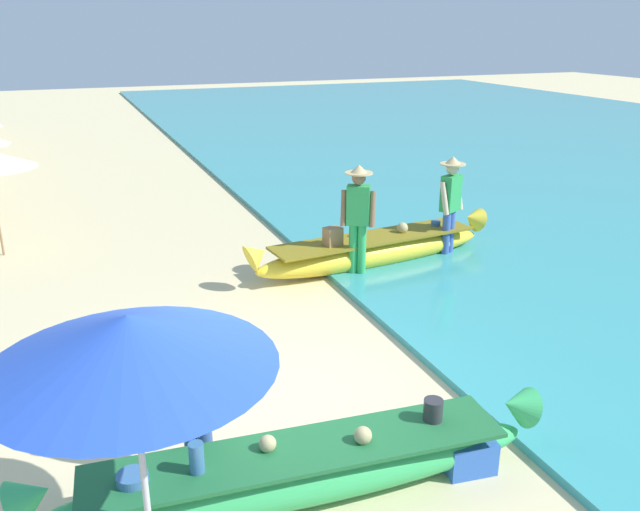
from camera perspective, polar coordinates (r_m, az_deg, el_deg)
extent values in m
plane|color=beige|center=(7.25, -3.62, -13.49)|extent=(80.00, 80.00, 0.00)
ellipsoid|color=#38B760|center=(6.02, -1.74, -18.50)|extent=(4.42, 1.01, 0.48)
cone|color=#38B760|center=(5.79, -23.85, -18.66)|extent=(0.43, 0.42, 0.47)
cone|color=#38B760|center=(6.64, 16.75, -12.41)|extent=(0.43, 0.42, 0.47)
cube|color=#1E6435|center=(5.88, -1.77, -16.67)|extent=(3.72, 0.96, 0.04)
cylinder|color=#2D2D33|center=(6.27, 9.82, -13.18)|extent=(0.18, 0.18, 0.23)
sphere|color=tan|center=(5.93, 3.76, -15.37)|extent=(0.16, 0.16, 0.16)
sphere|color=tan|center=(5.85, -4.59, -16.02)|extent=(0.15, 0.15, 0.15)
cylinder|color=#386699|center=(5.64, -10.69, -17.00)|extent=(0.12, 0.12, 0.29)
cylinder|color=#386699|center=(5.70, -16.01, -18.22)|extent=(0.25, 0.25, 0.10)
ellipsoid|color=yellow|center=(11.24, 4.69, 0.30)|extent=(4.43, 1.18, 0.51)
cone|color=yellow|center=(10.20, -5.48, 0.08)|extent=(0.46, 0.48, 0.51)
cone|color=yellow|center=(12.38, 13.16, 3.16)|extent=(0.46, 0.48, 0.51)
cube|color=olive|center=(11.15, 4.73, 1.55)|extent=(3.74, 1.12, 0.04)
cylinder|color=#386699|center=(11.91, 10.04, 2.74)|extent=(0.17, 0.17, 0.10)
sphere|color=tan|center=(11.42, 7.19, 2.40)|extent=(0.19, 0.19, 0.19)
sphere|color=tan|center=(11.11, 3.34, 1.95)|extent=(0.16, 0.16, 0.16)
cube|color=#9E754C|center=(10.66, 1.13, 1.64)|extent=(0.31, 0.27, 0.31)
cylinder|color=green|center=(10.61, 3.65, 0.33)|extent=(0.14, 0.14, 0.92)
cylinder|color=green|center=(10.63, 2.90, 0.36)|extent=(0.14, 0.14, 0.92)
cube|color=green|center=(10.39, 3.35, 4.40)|extent=(0.42, 0.37, 0.64)
cylinder|color=brown|center=(10.37, 4.61, 4.05)|extent=(0.18, 0.22, 0.58)
cylinder|color=brown|center=(10.41, 2.07, 4.16)|extent=(0.18, 0.22, 0.58)
sphere|color=brown|center=(10.28, 3.40, 6.76)|extent=(0.22, 0.22, 0.22)
cylinder|color=tan|center=(10.27, 3.41, 7.19)|extent=(0.44, 0.44, 0.02)
cone|color=tan|center=(10.25, 3.42, 7.57)|extent=(0.26, 0.26, 0.12)
cylinder|color=#3D5BA8|center=(6.31, -11.16, -14.95)|extent=(0.14, 0.14, 0.82)
cylinder|color=#3D5BA8|center=(6.25, -10.01, -15.24)|extent=(0.14, 0.14, 0.82)
cube|color=green|center=(5.92, -11.01, -9.54)|extent=(0.42, 0.40, 0.57)
cylinder|color=beige|center=(6.07, -12.80, -9.45)|extent=(0.20, 0.21, 0.52)
cylinder|color=beige|center=(5.86, -8.90, -10.30)|extent=(0.20, 0.21, 0.52)
sphere|color=beige|center=(5.74, -11.27, -6.02)|extent=(0.22, 0.22, 0.22)
cylinder|color=#3D5BA8|center=(11.83, 11.27, 1.89)|extent=(0.14, 0.14, 0.87)
cylinder|color=#3D5BA8|center=(11.71, 10.91, 1.74)|extent=(0.14, 0.14, 0.87)
cube|color=green|center=(11.57, 11.33, 5.34)|extent=(0.42, 0.35, 0.62)
cylinder|color=beige|center=(11.77, 11.99, 5.28)|extent=(0.17, 0.22, 0.57)
cylinder|color=beige|center=(11.38, 10.79, 4.88)|extent=(0.17, 0.22, 0.57)
sphere|color=beige|center=(11.48, 11.47, 7.43)|extent=(0.22, 0.22, 0.22)
cylinder|color=tan|center=(11.46, 11.50, 7.82)|extent=(0.44, 0.44, 0.02)
cone|color=tan|center=(11.45, 11.52, 8.16)|extent=(0.26, 0.26, 0.12)
cylinder|color=#B7B7BC|center=(5.00, -15.27, -16.44)|extent=(0.05, 0.05, 2.14)
cone|color=blue|center=(4.54, -16.28, -7.18)|extent=(1.99, 1.99, 0.38)
cube|color=blue|center=(6.53, 12.71, -16.44)|extent=(0.50, 0.42, 0.33)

